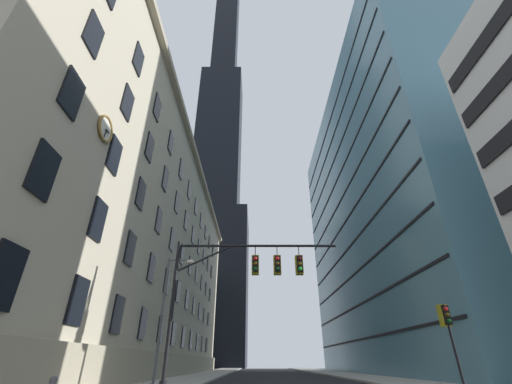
% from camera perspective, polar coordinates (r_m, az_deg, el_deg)
% --- Properties ---
extents(station_building, '(15.67, 64.28, 27.27)m').
position_cam_1_polar(station_building, '(43.97, -21.64, -9.98)').
color(station_building, '#B2A88E').
rests_on(station_building, ground).
extents(dark_skyscraper, '(24.05, 24.05, 221.69)m').
position_cam_1_polar(dark_skyscraper, '(123.05, -6.78, 3.74)').
color(dark_skyscraper, black).
rests_on(dark_skyscraper, ground).
extents(glass_office_midrise, '(18.57, 49.65, 44.94)m').
position_cam_1_polar(glass_office_midrise, '(55.39, 24.32, -3.09)').
color(glass_office_midrise, teal).
rests_on(glass_office_midrise, ground).
extents(traffic_signal_mast, '(9.00, 0.63, 7.36)m').
position_cam_1_polar(traffic_signal_mast, '(17.89, -1.46, -14.70)').
color(traffic_signal_mast, black).
rests_on(traffic_signal_mast, sidewalk_left).
extents(traffic_light_near_right, '(0.40, 0.63, 3.85)m').
position_cam_1_polar(traffic_light_near_right, '(19.56, 30.93, -19.01)').
color(traffic_light_near_right, black).
rests_on(traffic_light_near_right, sidewalk_right).
extents(street_lamppost, '(1.95, 0.32, 8.02)m').
position_cam_1_polar(street_lamppost, '(24.11, -15.43, -18.88)').
color(street_lamppost, '#47474C').
rests_on(street_lamppost, sidewalk_left).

